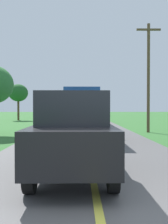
# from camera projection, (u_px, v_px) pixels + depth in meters

# --- Properties ---
(ground_plane) EXTENTS (200.00, 200.00, 0.00)m
(ground_plane) POSITION_uv_depth(u_px,v_px,m) (99.00, 216.00, 3.82)
(ground_plane) COLOR #336B2D
(road_surface) EXTENTS (6.40, 120.00, 0.08)m
(road_surface) POSITION_uv_depth(u_px,v_px,m) (99.00, 214.00, 3.82)
(road_surface) COLOR #565454
(road_surface) RESTS_ON ground
(centre_line) EXTENTS (0.14, 108.00, 0.01)m
(centre_line) POSITION_uv_depth(u_px,v_px,m) (99.00, 211.00, 3.82)
(centre_line) COLOR #E0D64C
(centre_line) RESTS_ON road_surface
(banana_truck_near) EXTENTS (2.38, 5.82, 2.80)m
(banana_truck_near) POSITION_uv_depth(u_px,v_px,m) (82.00, 111.00, 14.00)
(banana_truck_near) COLOR #2D2D30
(banana_truck_near) RESTS_ON road_surface
(banana_truck_far) EXTENTS (2.38, 5.81, 2.80)m
(banana_truck_far) POSITION_uv_depth(u_px,v_px,m) (84.00, 110.00, 29.07)
(banana_truck_far) COLOR #2D2D30
(banana_truck_far) RESTS_ON road_surface
(utility_pole_roadside) EXTENTS (1.64, 0.20, 7.37)m
(utility_pole_roadside) POSITION_uv_depth(u_px,v_px,m) (148.00, 75.00, 16.87)
(utility_pole_roadside) COLOR brown
(utility_pole_roadside) RESTS_ON ground
(roadside_tree_mid_right) EXTENTS (2.60, 2.60, 4.88)m
(roadside_tree_mid_right) POSITION_uv_depth(u_px,v_px,m) (18.00, 93.00, 33.59)
(roadside_tree_mid_right) COLOR #4C3823
(roadside_tree_mid_right) RESTS_ON ground
(following_car) EXTENTS (1.74, 4.10, 1.92)m
(following_car) POSITION_uv_depth(u_px,v_px,m) (73.00, 133.00, 5.83)
(following_car) COLOR black
(following_car) RESTS_ON road_surface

